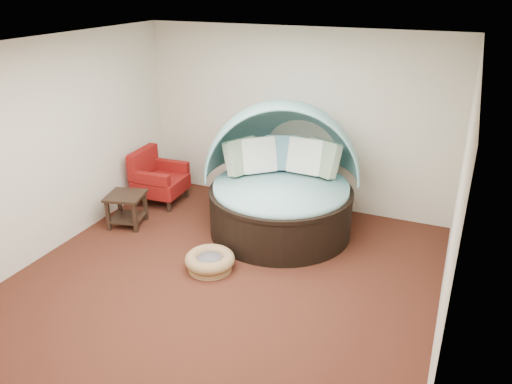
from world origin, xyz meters
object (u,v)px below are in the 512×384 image
at_px(pet_basket, 210,261).
at_px(side_table, 126,205).
at_px(canopy_daybed, 281,173).
at_px(red_armchair, 157,178).

distance_m(pet_basket, side_table, 1.84).
relative_size(canopy_daybed, side_table, 4.23).
bearing_deg(red_armchair, pet_basket, -43.84).
xyz_separation_m(pet_basket, red_armchair, (-1.78, 1.54, 0.29)).
height_order(pet_basket, side_table, side_table).
bearing_deg(canopy_daybed, red_armchair, 157.86).
xyz_separation_m(canopy_daybed, pet_basket, (-0.42, -1.44, -0.76)).
xyz_separation_m(pet_basket, side_table, (-1.73, 0.62, 0.21)).
xyz_separation_m(canopy_daybed, red_armchair, (-2.21, 0.10, -0.47)).
height_order(pet_basket, red_armchair, red_armchair).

